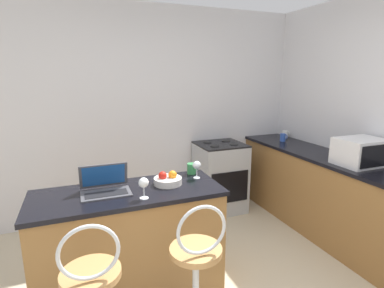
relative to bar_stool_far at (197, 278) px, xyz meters
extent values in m
cube|color=silver|center=(0.20, 2.13, 0.82)|extent=(12.00, 0.06, 2.60)
cube|color=olive|center=(-0.32, 0.60, -0.05)|extent=(1.40, 0.55, 0.87)
cube|color=black|center=(-0.32, 0.60, 0.41)|extent=(1.43, 0.58, 0.03)
cube|color=olive|center=(1.90, 0.71, -0.05)|extent=(0.55, 2.76, 0.87)
cube|color=black|center=(1.90, 0.71, 0.41)|extent=(0.58, 2.79, 0.03)
cylinder|color=#B7844C|center=(-0.64, 0.02, 0.19)|extent=(0.34, 0.34, 0.04)
torus|color=silver|center=(-0.64, -0.08, 0.38)|extent=(0.32, 0.02, 0.32)
cylinder|color=#B7844C|center=(0.00, 0.02, 0.19)|extent=(0.34, 0.34, 0.04)
torus|color=silver|center=(0.00, -0.08, 0.38)|extent=(0.32, 0.02, 0.32)
cube|color=#47474C|center=(-0.48, 0.60, 0.43)|extent=(0.36, 0.21, 0.01)
cube|color=black|center=(-0.48, 0.58, 0.43)|extent=(0.30, 0.11, 0.00)
cube|color=#47474C|center=(-0.48, 0.71, 0.54)|extent=(0.36, 0.06, 0.19)
cube|color=#19478C|center=(-0.48, 0.70, 0.54)|extent=(0.31, 0.05, 0.16)
cube|color=silver|center=(1.92, 0.47, 0.55)|extent=(0.44, 0.34, 0.26)
cube|color=black|center=(1.88, 0.29, 0.55)|extent=(0.31, 0.01, 0.21)
cube|color=#9EA3A8|center=(1.07, 1.80, -0.04)|extent=(0.59, 0.55, 0.89)
cube|color=black|center=(1.07, 1.52, -0.08)|extent=(0.50, 0.01, 0.40)
cube|color=black|center=(1.07, 1.80, 0.41)|extent=(0.59, 0.55, 0.02)
cylinder|color=black|center=(0.93, 1.69, 0.43)|extent=(0.11, 0.11, 0.01)
cylinder|color=black|center=(1.20, 1.69, 0.43)|extent=(0.11, 0.11, 0.01)
cylinder|color=black|center=(0.93, 1.91, 0.43)|extent=(0.11, 0.11, 0.01)
cylinder|color=black|center=(1.20, 1.91, 0.43)|extent=(0.11, 0.11, 0.01)
cylinder|color=#338447|center=(0.28, 0.81, 0.47)|extent=(0.08, 0.08, 0.09)
torus|color=#338447|center=(0.33, 0.81, 0.48)|extent=(0.01, 0.06, 0.06)
cylinder|color=silver|center=(0.00, 0.63, 0.45)|extent=(0.23, 0.23, 0.05)
sphere|color=red|center=(-0.04, 0.64, 0.50)|extent=(0.07, 0.07, 0.07)
sphere|color=orange|center=(0.04, 0.63, 0.50)|extent=(0.07, 0.07, 0.07)
sphere|color=#66B233|center=(0.05, 0.63, 0.50)|extent=(0.06, 0.06, 0.06)
cylinder|color=silver|center=(-0.24, 0.42, 0.43)|extent=(0.06, 0.06, 0.00)
cylinder|color=silver|center=(-0.24, 0.42, 0.47)|extent=(0.01, 0.01, 0.08)
sphere|color=silver|center=(-0.24, 0.42, 0.54)|extent=(0.07, 0.07, 0.07)
cylinder|color=white|center=(2.07, 1.79, 0.47)|extent=(0.08, 0.08, 0.10)
torus|color=white|center=(2.12, 1.79, 0.48)|extent=(0.01, 0.07, 0.07)
cylinder|color=#2D51AD|center=(1.90, 1.63, 0.47)|extent=(0.07, 0.07, 0.10)
torus|color=#2D51AD|center=(1.95, 1.63, 0.48)|extent=(0.01, 0.07, 0.07)
cylinder|color=silver|center=(0.28, 0.68, 0.43)|extent=(0.06, 0.06, 0.00)
cylinder|color=silver|center=(0.28, 0.68, 0.47)|extent=(0.01, 0.01, 0.08)
sphere|color=silver|center=(0.28, 0.68, 0.54)|extent=(0.07, 0.07, 0.07)
camera|label=1|loc=(-0.65, -1.57, 1.28)|focal=28.00mm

